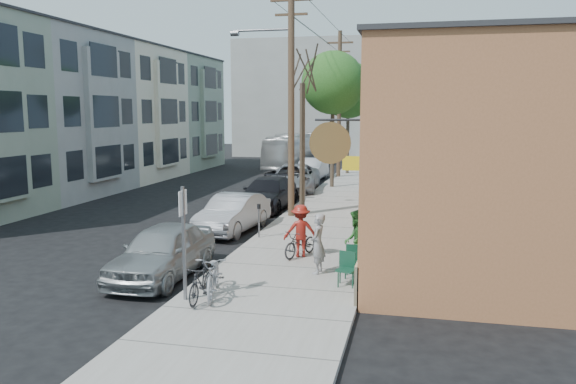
% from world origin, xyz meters
% --- Properties ---
extents(ground, '(120.00, 120.00, 0.00)m').
position_xyz_m(ground, '(0.00, 0.00, 0.00)').
color(ground, black).
extents(sidewalk, '(4.50, 58.00, 0.15)m').
position_xyz_m(sidewalk, '(4.25, 11.00, 0.07)').
color(sidewalk, gray).
rests_on(sidewalk, ground).
extents(cafe_building, '(6.60, 20.20, 6.61)m').
position_xyz_m(cafe_building, '(8.99, 4.99, 3.30)').
color(cafe_building, '#A1613B').
rests_on(cafe_building, ground).
extents(apartment_row, '(6.30, 32.00, 9.00)m').
position_xyz_m(apartment_row, '(-11.85, 14.00, 4.50)').
color(apartment_row, gray).
rests_on(apartment_row, ground).
extents(end_cap_building, '(18.00, 8.00, 12.00)m').
position_xyz_m(end_cap_building, '(-2.00, 42.00, 6.00)').
color(end_cap_building, gray).
rests_on(end_cap_building, ground).
extents(sign_post, '(0.07, 0.45, 2.80)m').
position_xyz_m(sign_post, '(2.35, -5.43, 1.83)').
color(sign_post, slate).
rests_on(sign_post, sidewalk).
extents(parking_meter_near, '(0.14, 0.14, 1.24)m').
position_xyz_m(parking_meter_near, '(2.25, 1.55, 0.98)').
color(parking_meter_near, slate).
rests_on(parking_meter_near, sidewalk).
extents(parking_meter_far, '(0.14, 0.14, 1.24)m').
position_xyz_m(parking_meter_far, '(2.25, 10.19, 0.98)').
color(parking_meter_far, slate).
rests_on(parking_meter_far, sidewalk).
extents(utility_pole_near, '(3.57, 0.28, 10.00)m').
position_xyz_m(utility_pole_near, '(2.39, 6.05, 5.41)').
color(utility_pole_near, '#503A28').
rests_on(utility_pole_near, sidewalk).
extents(utility_pole_far, '(1.80, 0.28, 10.00)m').
position_xyz_m(utility_pole_far, '(2.45, 21.38, 5.34)').
color(utility_pole_far, '#503A28').
rests_on(utility_pole_far, sidewalk).
extents(tree_bare, '(0.24, 0.24, 5.79)m').
position_xyz_m(tree_bare, '(2.80, 6.76, 3.04)').
color(tree_bare, '#44392C').
rests_on(tree_bare, sidewalk).
extents(tree_leafy_mid, '(3.77, 3.77, 8.13)m').
position_xyz_m(tree_leafy_mid, '(2.80, 15.93, 6.37)').
color(tree_leafy_mid, '#44392C').
rests_on(tree_leafy_mid, sidewalk).
extents(tree_leafy_far, '(4.11, 4.11, 8.15)m').
position_xyz_m(tree_leafy_far, '(2.80, 23.66, 6.23)').
color(tree_leafy_far, '#44392C').
rests_on(tree_leafy_far, sidewalk).
extents(patio_chair_a, '(0.51, 0.51, 0.88)m').
position_xyz_m(patio_chair_a, '(6.15, -2.67, 0.59)').
color(patio_chair_a, '#103A28').
rests_on(patio_chair_a, sidewalk).
extents(patio_chair_b, '(0.61, 0.61, 0.88)m').
position_xyz_m(patio_chair_b, '(6.06, -3.46, 0.59)').
color(patio_chair_b, '#103A28').
rests_on(patio_chair_b, sidewalk).
extents(patron_grey, '(0.45, 0.65, 1.72)m').
position_xyz_m(patron_grey, '(5.12, -2.47, 1.01)').
color(patron_grey, gray).
rests_on(patron_grey, sidewalk).
extents(patron_green, '(0.74, 0.91, 1.79)m').
position_xyz_m(patron_green, '(6.16, -2.05, 1.04)').
color(patron_green, '#2C6A2A').
rests_on(patron_green, sidewalk).
extents(cyclist, '(1.21, 0.90, 1.66)m').
position_xyz_m(cyclist, '(4.27, -0.76, 0.98)').
color(cyclist, maroon).
rests_on(cyclist, sidewalk).
extents(cyclist_bike, '(1.16, 1.71, 0.85)m').
position_xyz_m(cyclist_bike, '(4.27, -0.76, 0.57)').
color(cyclist_bike, black).
rests_on(cyclist_bike, sidewalk).
extents(parked_bike_a, '(0.44, 1.54, 0.93)m').
position_xyz_m(parked_bike_a, '(2.78, -5.45, 0.61)').
color(parked_bike_a, black).
rests_on(parked_bike_a, sidewalk).
extents(parked_bike_b, '(1.20, 2.17, 1.08)m').
position_xyz_m(parked_bike_b, '(2.92, -4.97, 0.69)').
color(parked_bike_b, gray).
rests_on(parked_bike_b, sidewalk).
extents(car_0, '(1.87, 4.55, 1.54)m').
position_xyz_m(car_0, '(0.80, -3.40, 0.77)').
color(car_0, '#95999B').
rests_on(car_0, ground).
extents(car_1, '(1.98, 4.59, 1.47)m').
position_xyz_m(car_1, '(0.80, 2.90, 0.74)').
color(car_1, '#94959B').
rests_on(car_1, ground).
extents(car_2, '(2.35, 5.30, 1.51)m').
position_xyz_m(car_2, '(0.80, 8.24, 0.76)').
color(car_2, black).
rests_on(car_2, ground).
extents(car_3, '(3.23, 6.04, 1.61)m').
position_xyz_m(car_3, '(0.80, 14.25, 0.81)').
color(car_3, gray).
rests_on(car_3, ground).
extents(car_4, '(1.67, 4.61, 1.51)m').
position_xyz_m(car_4, '(0.80, 19.95, 0.76)').
color(car_4, '#A6A7AE').
rests_on(car_4, ground).
extents(bus, '(3.41, 10.52, 2.88)m').
position_xyz_m(bus, '(-1.95, 27.76, 1.44)').
color(bus, silver).
rests_on(bus, ground).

